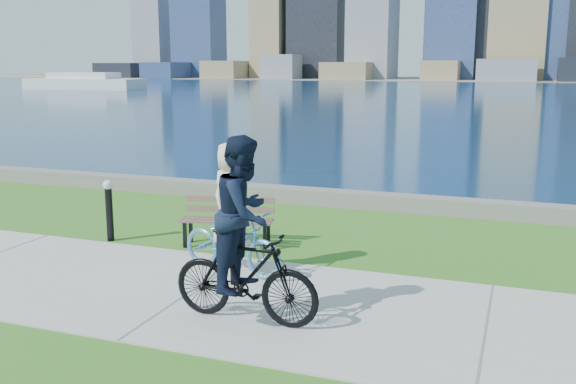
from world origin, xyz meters
name	(u,v)px	position (x,y,z in m)	size (l,w,h in m)	color
ground	(191,293)	(0.00, 0.00, 0.00)	(320.00, 320.00, 0.00)	#2D631A
concrete_path	(191,292)	(0.00, 0.00, 0.01)	(80.00, 3.50, 0.02)	#9FA09B
seawall	(321,197)	(0.00, 6.20, 0.17)	(90.00, 0.50, 0.35)	#65625E
bay_water	(488,92)	(0.00, 72.00, 0.00)	(320.00, 131.00, 0.01)	#0B284B
far_shore	(505,80)	(0.00, 130.00, 0.06)	(320.00, 30.00, 0.12)	gray
ferry_near	(84,82)	(-48.97, 61.23, 0.89)	(15.79, 4.51, 2.14)	silver
park_bench	(228,217)	(-0.56, 2.41, 0.52)	(1.71, 0.91, 0.84)	black
bollard_lamp	(109,206)	(-2.70, 1.92, 0.65)	(0.18, 0.18, 1.13)	black
cyclist_woman	(232,225)	(0.19, 0.99, 0.77)	(1.05, 1.93, 2.03)	#4E91BF
cyclist_man	(245,246)	(1.16, -0.70, 1.00)	(0.73, 1.94, 2.33)	black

